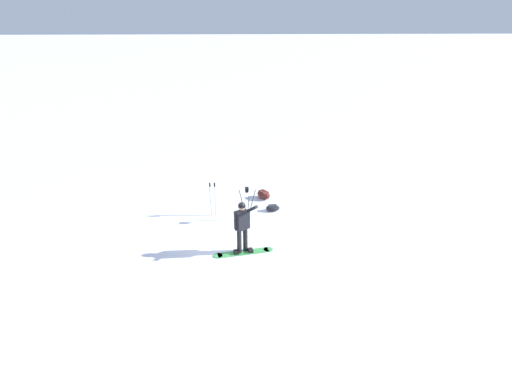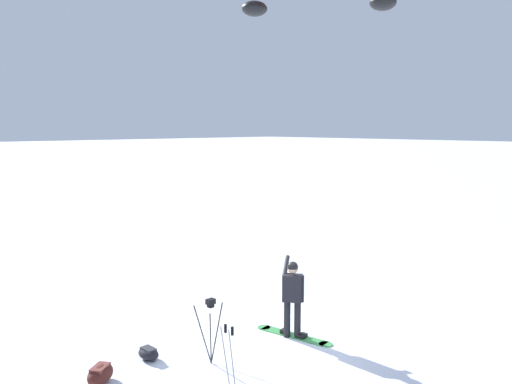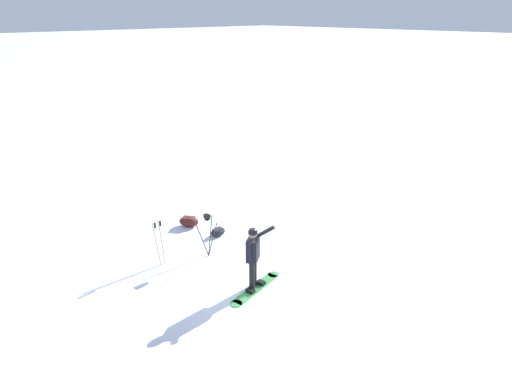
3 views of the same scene
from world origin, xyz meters
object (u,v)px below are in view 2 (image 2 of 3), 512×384
object	(u,v)px
camera_tripod	(210,317)
gear_bag_small	(100,374)
snowboard	(294,335)
gear_bag_large	(148,353)
snowboarder	(293,292)
ski_poles	(229,350)

from	to	relation	value
camera_tripod	gear_bag_small	distance (m)	2.14
snowboard	gear_bag_large	size ratio (longest dim) A/B	3.54
snowboarder	camera_tripod	distance (m)	2.04
snowboard	ski_poles	size ratio (longest dim) A/B	1.49
snowboarder	gear_bag_large	xyz separation A→B (m)	(-1.16, -2.79, -0.87)
gear_bag_small	camera_tripod	bearing A→B (deg)	69.62
camera_tripod	snowboard	bearing A→B (deg)	84.77
camera_tripod	gear_bag_large	bearing A→B (deg)	-141.51
snowboarder	snowboard	xyz separation A→B (m)	(-0.02, 0.07, -0.97)
gear_bag_large	ski_poles	size ratio (longest dim) A/B	0.42
gear_bag_large	ski_poles	bearing A→B (deg)	5.07
gear_bag_large	gear_bag_small	world-z (taller)	gear_bag_small
snowboarder	gear_bag_large	world-z (taller)	snowboarder
gear_bag_small	ski_poles	size ratio (longest dim) A/B	0.59
camera_tripod	gear_bag_small	world-z (taller)	camera_tripod
gear_bag_large	ski_poles	world-z (taller)	ski_poles
snowboard	ski_poles	bearing A→B (deg)	-69.39
snowboard	gear_bag_large	world-z (taller)	gear_bag_large
snowboarder	ski_poles	world-z (taller)	snowboarder
snowboarder	camera_tripod	world-z (taller)	snowboarder
snowboard	gear_bag_small	world-z (taller)	gear_bag_small
snowboard	ski_poles	world-z (taller)	ski_poles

